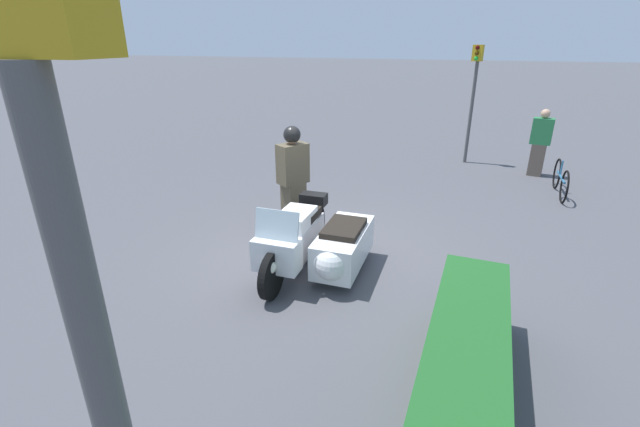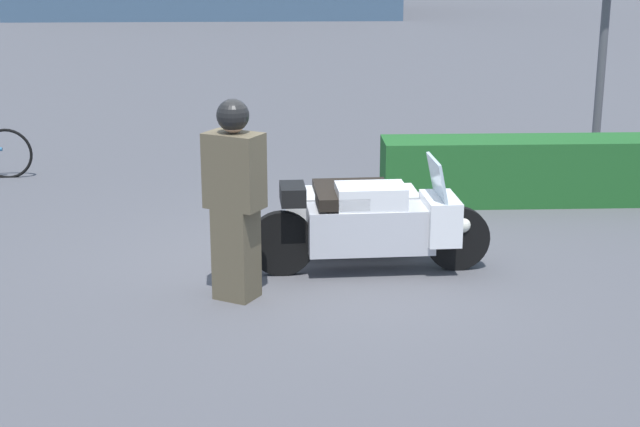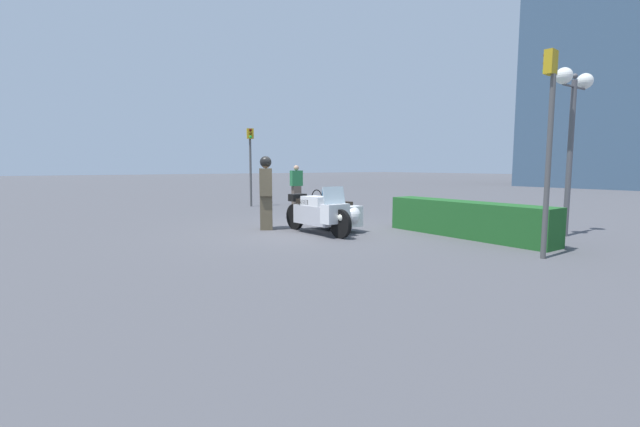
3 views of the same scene
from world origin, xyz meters
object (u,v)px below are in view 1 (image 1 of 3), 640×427
police_motorcycle (318,243)px  bicycle_parked (560,180)px  traffic_light_far (474,87)px  pedestrian_bystander (540,143)px  officer_rider (293,176)px  traffic_light_near (115,394)px  hedge_bush_curbside (458,415)px

police_motorcycle → bicycle_parked: 6.37m
traffic_light_far → pedestrian_bystander: bearing=86.3°
pedestrian_bystander → police_motorcycle: bearing=-17.4°
officer_rider → traffic_light_near: 6.45m
hedge_bush_curbside → pedestrian_bystander: bearing=172.8°
police_motorcycle → officer_rider: officer_rider is taller
officer_rider → traffic_light_near: bearing=-39.2°
police_motorcycle → bicycle_parked: (-5.19, 3.70, -0.13)m
traffic_light_far → pedestrian_bystander: (0.63, 1.76, -1.23)m
traffic_light_near → hedge_bush_curbside: bearing=-28.5°
officer_rider → hedge_bush_curbside: bearing=-19.7°
traffic_light_near → traffic_light_far: (-11.83, 0.28, -0.26)m
bicycle_parked → traffic_light_far: bearing=-136.0°
police_motorcycle → traffic_light_far: size_ratio=0.78×
officer_rider → pedestrian_bystander: bearing=80.8°
traffic_light_near → bicycle_parked: size_ratio=2.04×
pedestrian_bystander → traffic_light_far: bearing=-100.8°
traffic_light_near → pedestrian_bystander: size_ratio=2.14×
police_motorcycle → officer_rider: bearing=-145.7°
officer_rider → traffic_light_far: (-5.94, 2.54, 1.07)m
hedge_bush_curbside → bicycle_parked: size_ratio=2.31×
officer_rider → police_motorcycle: bearing=-23.1°
traffic_light_near → police_motorcycle: bearing=9.3°
traffic_light_near → traffic_light_far: size_ratio=1.15×
traffic_light_far → officer_rider: bearing=-7.1°
bicycle_parked → officer_rider: bearing=-52.6°
traffic_light_near → traffic_light_far: bearing=-7.5°
police_motorcycle → pedestrian_bystander: size_ratio=1.46×
pedestrian_bystander → bicycle_parked: size_ratio=0.95×
pedestrian_bystander → officer_rider: bearing=-30.0°
hedge_bush_curbside → police_motorcycle: bearing=-137.7°
officer_rider → bicycle_parked: size_ratio=1.07×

